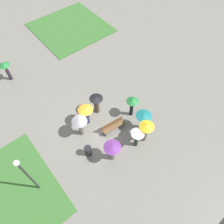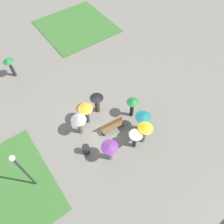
% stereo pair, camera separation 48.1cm
% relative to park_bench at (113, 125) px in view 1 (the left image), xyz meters
% --- Properties ---
extents(ground_plane, '(90.00, 90.00, 0.00)m').
position_rel_park_bench_xyz_m(ground_plane, '(-1.07, 1.28, -0.47)').
color(ground_plane, slate).
extents(lawn_patch_far, '(7.19, 7.35, 0.06)m').
position_rel_park_bench_xyz_m(lawn_patch_far, '(4.45, 12.72, -0.44)').
color(lawn_patch_far, '#386B2D').
rests_on(lawn_patch_far, ground_plane).
extents(park_bench, '(1.82, 0.61, 0.90)m').
position_rel_park_bench_xyz_m(park_bench, '(0.00, 0.00, 0.00)').
color(park_bench, brown).
rests_on(park_bench, ground_plane).
extents(lamp_post, '(0.32, 0.32, 4.30)m').
position_rel_park_bench_xyz_m(lamp_post, '(-6.40, -0.41, 2.30)').
color(lamp_post, '#2D2D30').
rests_on(lamp_post, ground_plane).
extents(trash_bin, '(0.50, 0.50, 0.86)m').
position_rel_park_bench_xyz_m(trash_bin, '(-2.59, -0.47, -0.04)').
color(trash_bin, '#232326').
rests_on(trash_bin, ground_plane).
extents(crowd_person_white, '(0.93, 0.93, 1.80)m').
position_rel_park_bench_xyz_m(crowd_person_white, '(0.43, -2.03, 0.84)').
color(crowd_person_white, '#1E3328').
rests_on(crowd_person_white, ground_plane).
extents(crowd_person_green, '(0.90, 0.90, 1.92)m').
position_rel_park_bench_xyz_m(crowd_person_green, '(1.94, 0.15, 0.95)').
color(crowd_person_green, black).
rests_on(crowd_person_green, ground_plane).
extents(crowd_person_teal, '(1.14, 1.14, 1.76)m').
position_rel_park_bench_xyz_m(crowd_person_teal, '(1.73, -1.26, 0.87)').
color(crowd_person_teal, '#1E3328').
rests_on(crowd_person_teal, ground_plane).
extents(crowd_person_purple, '(1.13, 1.13, 1.80)m').
position_rel_park_bench_xyz_m(crowd_person_purple, '(-1.49, -1.75, 0.77)').
color(crowd_person_purple, slate).
rests_on(crowd_person_purple, ground_plane).
extents(crowd_person_orange, '(1.08, 1.08, 1.78)m').
position_rel_park_bench_xyz_m(crowd_person_orange, '(-1.13, 1.71, 0.75)').
color(crowd_person_orange, '#282D47').
rests_on(crowd_person_orange, ground_plane).
extents(crowd_person_black, '(1.01, 1.01, 1.77)m').
position_rel_park_bench_xyz_m(crowd_person_black, '(0.06, 2.05, 0.68)').
color(crowd_person_black, '#47382D').
rests_on(crowd_person_black, ground_plane).
extents(crowd_person_yellow, '(1.05, 1.05, 1.96)m').
position_rel_park_bench_xyz_m(crowd_person_yellow, '(1.20, -2.06, 0.89)').
color(crowd_person_yellow, slate).
rests_on(crowd_person_yellow, ground_plane).
extents(crowd_person_grey, '(1.09, 1.09, 1.88)m').
position_rel_park_bench_xyz_m(crowd_person_grey, '(-2.02, 1.16, 0.91)').
color(crowd_person_grey, slate).
rests_on(crowd_person_grey, ground_plane).
extents(lone_walker_far_path, '(0.92, 0.92, 1.88)m').
position_rel_park_bench_xyz_m(lone_walker_far_path, '(-3.74, 9.63, 0.95)').
color(lone_walker_far_path, '#2D2333').
rests_on(lone_walker_far_path, ground_plane).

